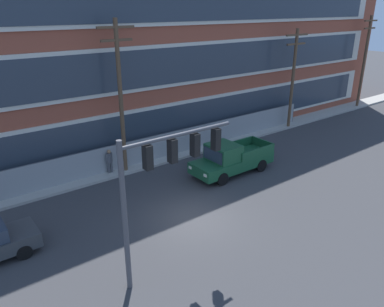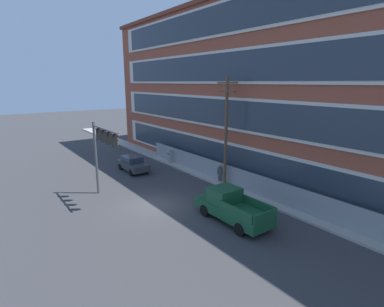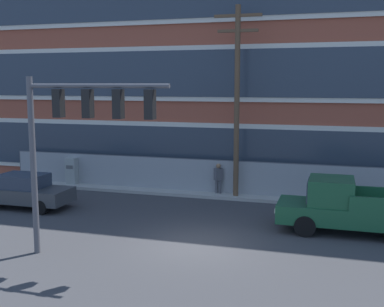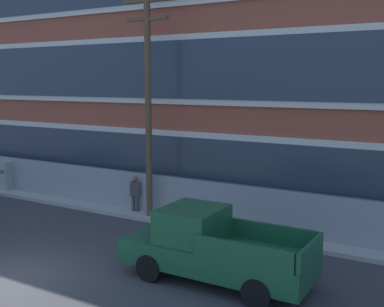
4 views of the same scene
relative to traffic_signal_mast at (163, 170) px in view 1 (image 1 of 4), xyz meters
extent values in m
plane|color=#38383A|center=(3.25, 2.36, -4.39)|extent=(160.00, 160.00, 0.00)
cube|color=#9E9B93|center=(3.25, 9.95, -4.31)|extent=(80.00, 1.79, 0.16)
cube|color=brown|center=(6.69, 16.17, 3.60)|extent=(53.15, 10.66, 15.98)
cube|color=beige|center=(6.69, 10.78, -2.20)|extent=(48.90, 0.10, 2.88)
cube|color=#2D3844|center=(6.69, 10.72, -2.20)|extent=(46.77, 0.06, 2.40)
cube|color=beige|center=(6.69, 10.78, 1.80)|extent=(48.90, 0.10, 2.88)
cube|color=#2D3844|center=(6.69, 10.72, 1.80)|extent=(46.77, 0.06, 2.40)
cube|color=beige|center=(6.69, 10.78, 5.79)|extent=(48.90, 0.10, 2.88)
cube|color=#2D3844|center=(6.69, 10.72, 5.79)|extent=(46.77, 0.06, 2.40)
cube|color=gray|center=(5.42, 9.96, -3.48)|extent=(29.92, 0.04, 1.82)
cylinder|color=#4C4C51|center=(20.39, 9.96, -3.48)|extent=(0.06, 0.06, 1.82)
cylinder|color=#4C4C51|center=(5.42, 9.96, -2.57)|extent=(29.92, 0.05, 0.05)
cylinder|color=#4C4C51|center=(-1.65, 0.00, -1.44)|extent=(0.20, 0.20, 5.91)
cylinder|color=#4C4C51|center=(0.74, 0.00, 1.22)|extent=(4.78, 0.14, 0.14)
cube|color=black|center=(-0.61, 0.00, 0.67)|extent=(0.28, 0.32, 0.90)
cylinder|color=#4B0807|center=(-0.61, 0.18, 0.95)|extent=(0.04, 0.18, 0.18)
cylinder|color=#503E08|center=(-0.61, 0.18, 0.67)|extent=(0.04, 0.18, 0.18)
cylinder|color=green|center=(-0.61, 0.18, 0.39)|extent=(0.04, 0.18, 0.18)
cube|color=black|center=(0.43, 0.00, 0.67)|extent=(0.28, 0.32, 0.90)
cylinder|color=red|center=(0.43, 0.18, 0.95)|extent=(0.04, 0.18, 0.18)
cylinder|color=#503E08|center=(0.43, 0.18, 0.67)|extent=(0.04, 0.18, 0.18)
cylinder|color=#0A4011|center=(0.43, 0.18, 0.39)|extent=(0.04, 0.18, 0.18)
cube|color=black|center=(1.47, 0.00, 0.67)|extent=(0.28, 0.32, 0.90)
cylinder|color=red|center=(1.47, 0.18, 0.95)|extent=(0.04, 0.18, 0.18)
cylinder|color=#503E08|center=(1.47, 0.18, 0.67)|extent=(0.04, 0.18, 0.18)
cylinder|color=#0A4011|center=(1.47, 0.18, 0.39)|extent=(0.04, 0.18, 0.18)
cube|color=black|center=(2.51, 0.00, 0.67)|extent=(0.28, 0.32, 0.90)
cylinder|color=#4B0807|center=(2.51, 0.18, 0.95)|extent=(0.04, 0.18, 0.18)
cylinder|color=#503E08|center=(2.51, 0.18, 0.67)|extent=(0.04, 0.18, 0.18)
cylinder|color=green|center=(2.51, 0.18, 0.39)|extent=(0.04, 0.18, 0.18)
cube|color=#194C2D|center=(8.59, 5.31, -3.64)|extent=(5.55, 2.05, 0.70)
cube|color=#194C2D|center=(7.81, 5.31, -2.80)|extent=(1.67, 1.88, 0.99)
cube|color=#283342|center=(6.96, 5.32, -2.80)|extent=(0.06, 1.68, 0.74)
cube|color=#194C2D|center=(9.83, 4.35, -3.01)|extent=(2.78, 0.12, 0.56)
cube|color=#194C2D|center=(9.84, 6.28, -3.01)|extent=(2.78, 0.12, 0.56)
cube|color=#194C2D|center=(11.32, 5.31, -3.01)|extent=(0.10, 1.97, 0.56)
cylinder|color=black|center=(6.92, 4.37, -3.99)|extent=(0.80, 0.26, 0.80)
cylinder|color=black|center=(6.92, 6.26, -3.99)|extent=(0.80, 0.26, 0.80)
cylinder|color=black|center=(10.25, 4.37, -3.99)|extent=(0.80, 0.26, 0.80)
cylinder|color=black|center=(10.25, 6.26, -3.99)|extent=(0.80, 0.26, 0.80)
cube|color=white|center=(5.79, 4.60, -3.54)|extent=(0.06, 0.24, 0.16)
cube|color=white|center=(5.79, 6.03, -3.54)|extent=(0.06, 0.24, 0.16)
cylinder|color=black|center=(-4.35, 5.85, -4.07)|extent=(0.64, 0.20, 0.64)
cylinder|color=black|center=(-4.35, 4.18, -4.07)|extent=(0.64, 0.20, 0.64)
cylinder|color=brown|center=(3.24, 9.51, 0.29)|extent=(0.26, 0.26, 9.36)
cube|color=brown|center=(3.24, 9.51, 4.46)|extent=(2.29, 0.14, 0.14)
cube|color=brown|center=(3.24, 9.51, 3.76)|extent=(1.95, 0.14, 0.14)
cylinder|color=brown|center=(19.02, 9.29, -0.25)|extent=(0.26, 0.26, 8.29)
cube|color=brown|center=(19.02, 9.29, 3.40)|extent=(2.61, 0.14, 0.14)
cube|color=brown|center=(19.02, 9.29, 2.70)|extent=(2.22, 0.14, 0.14)
cylinder|color=brown|center=(30.51, 9.57, 0.17)|extent=(0.26, 0.26, 9.12)
cube|color=brown|center=(30.51, 9.57, 4.23)|extent=(2.22, 0.14, 0.14)
cube|color=brown|center=(30.51, 9.57, 3.53)|extent=(1.88, 0.14, 0.14)
cylinder|color=#4C4C51|center=(2.20, 9.74, -3.97)|extent=(0.14, 0.14, 0.85)
cylinder|color=#4C4C51|center=(2.38, 9.74, -3.97)|extent=(0.14, 0.14, 0.85)
cube|color=#4C4C51|center=(2.29, 9.74, -3.24)|extent=(0.45, 0.45, 0.60)
sphere|color=#8C6647|center=(2.29, 9.74, -2.82)|extent=(0.24, 0.24, 0.24)
camera|label=1|loc=(-6.68, -10.49, 5.56)|focal=35.00mm
camera|label=2|loc=(21.65, -7.50, 4.53)|focal=28.00mm
camera|label=3|loc=(7.86, -13.49, 1.29)|focal=45.00mm
camera|label=4|loc=(14.70, -6.36, 1.34)|focal=45.00mm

